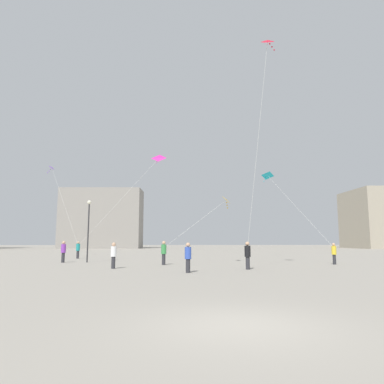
{
  "coord_description": "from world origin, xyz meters",
  "views": [
    {
      "loc": [
        -1.5,
        -8.0,
        1.84
      ],
      "look_at": [
        0.0,
        18.99,
        5.56
      ],
      "focal_mm": 33.17,
      "sensor_mm": 36.0,
      "label": 1
    }
  ],
  "objects_px": {
    "kite_amber_delta": "(226,201)",
    "lamppost_east": "(89,221)",
    "person_in_purple": "(63,251)",
    "person_in_teal": "(78,249)",
    "person_in_green": "(164,252)",
    "person_in_yellow": "(334,253)",
    "building_centre_hall": "(102,219)",
    "kite_violet_diamond": "(52,169)",
    "kite_cyan_delta": "(269,177)",
    "person_in_black": "(248,254)",
    "person_in_white": "(114,254)",
    "person_in_blue": "(188,256)",
    "kite_magenta_delta": "(157,160)",
    "kite_crimson_diamond": "(267,45)"
  },
  "relations": [
    {
      "from": "kite_cyan_delta",
      "to": "person_in_blue",
      "type": "bearing_deg",
      "value": -119.26
    },
    {
      "from": "kite_amber_delta",
      "to": "lamppost_east",
      "type": "bearing_deg",
      "value": 169.45
    },
    {
      "from": "person_in_teal",
      "to": "person_in_yellow",
      "type": "xyz_separation_m",
      "value": [
        22.56,
        -10.66,
        -0.06
      ]
    },
    {
      "from": "building_centre_hall",
      "to": "lamppost_east",
      "type": "xyz_separation_m",
      "value": [
        10.19,
        -57.95,
        -3.74
      ]
    },
    {
      "from": "person_in_purple",
      "to": "kite_cyan_delta",
      "type": "xyz_separation_m",
      "value": [
        19.96,
        7.15,
        7.88
      ]
    },
    {
      "from": "person_in_black",
      "to": "person_in_yellow",
      "type": "relative_size",
      "value": 1.07
    },
    {
      "from": "person_in_purple",
      "to": "kite_magenta_delta",
      "type": "height_order",
      "value": "kite_magenta_delta"
    },
    {
      "from": "person_in_purple",
      "to": "kite_violet_diamond",
      "type": "relative_size",
      "value": 0.2
    },
    {
      "from": "person_in_green",
      "to": "person_in_purple",
      "type": "bearing_deg",
      "value": -87.41
    },
    {
      "from": "kite_violet_diamond",
      "to": "building_centre_hall",
      "type": "xyz_separation_m",
      "value": [
        -3.44,
        48.02,
        -2.84
      ]
    },
    {
      "from": "person_in_black",
      "to": "kite_cyan_delta",
      "type": "relative_size",
      "value": 0.15
    },
    {
      "from": "person_in_purple",
      "to": "kite_cyan_delta",
      "type": "relative_size",
      "value": 0.16
    },
    {
      "from": "person_in_black",
      "to": "person_in_green",
      "type": "xyz_separation_m",
      "value": [
        -5.54,
        4.71,
        0.02
      ]
    },
    {
      "from": "kite_amber_delta",
      "to": "building_centre_hall",
      "type": "relative_size",
      "value": 0.28
    },
    {
      "from": "person_in_white",
      "to": "building_centre_hall",
      "type": "distance_m",
      "value": 66.85
    },
    {
      "from": "person_in_black",
      "to": "kite_crimson_diamond",
      "type": "relative_size",
      "value": 0.13
    },
    {
      "from": "kite_amber_delta",
      "to": "kite_cyan_delta",
      "type": "bearing_deg",
      "value": 55.43
    },
    {
      "from": "person_in_white",
      "to": "person_in_green",
      "type": "xyz_separation_m",
      "value": [
        3.26,
        3.53,
        0.05
      ]
    },
    {
      "from": "kite_crimson_diamond",
      "to": "kite_amber_delta",
      "type": "height_order",
      "value": "kite_crimson_diamond"
    },
    {
      "from": "person_in_green",
      "to": "kite_magenta_delta",
      "type": "relative_size",
      "value": 0.18
    },
    {
      "from": "person_in_teal",
      "to": "person_in_blue",
      "type": "bearing_deg",
      "value": -88.02
    },
    {
      "from": "kite_amber_delta",
      "to": "person_in_teal",
      "type": "bearing_deg",
      "value": 148.0
    },
    {
      "from": "kite_magenta_delta",
      "to": "building_centre_hall",
      "type": "relative_size",
      "value": 0.52
    },
    {
      "from": "lamppost_east",
      "to": "person_in_black",
      "type": "bearing_deg",
      "value": -34.46
    },
    {
      "from": "person_in_blue",
      "to": "kite_amber_delta",
      "type": "xyz_separation_m",
      "value": [
        3.51,
        8.35,
        4.2
      ]
    },
    {
      "from": "kite_cyan_delta",
      "to": "lamppost_east",
      "type": "height_order",
      "value": "kite_cyan_delta"
    },
    {
      "from": "person_in_blue",
      "to": "lamppost_east",
      "type": "bearing_deg",
      "value": -168.43
    },
    {
      "from": "person_in_teal",
      "to": "kite_violet_diamond",
      "type": "height_order",
      "value": "kite_violet_diamond"
    },
    {
      "from": "kite_amber_delta",
      "to": "building_centre_hall",
      "type": "bearing_deg",
      "value": 110.05
    },
    {
      "from": "person_in_purple",
      "to": "kite_magenta_delta",
      "type": "xyz_separation_m",
      "value": [
        7.46,
        8.88,
        10.07
      ]
    },
    {
      "from": "person_in_purple",
      "to": "person_in_yellow",
      "type": "height_order",
      "value": "person_in_purple"
    },
    {
      "from": "person_in_purple",
      "to": "person_in_teal",
      "type": "bearing_deg",
      "value": 50.23
    },
    {
      "from": "person_in_yellow",
      "to": "person_in_green",
      "type": "xyz_separation_m",
      "value": [
        -13.35,
        0.25,
        0.08
      ]
    },
    {
      "from": "person_in_green",
      "to": "person_in_blue",
      "type": "bearing_deg",
      "value": 36.98
    },
    {
      "from": "person_in_black",
      "to": "person_in_blue",
      "type": "relative_size",
      "value": 1.03
    },
    {
      "from": "person_in_white",
      "to": "kite_amber_delta",
      "type": "relative_size",
      "value": 0.31
    },
    {
      "from": "person_in_black",
      "to": "person_in_blue",
      "type": "distance_m",
      "value": 4.52
    },
    {
      "from": "person_in_teal",
      "to": "kite_amber_delta",
      "type": "xyz_separation_m",
      "value": [
        14.3,
        -8.93,
        4.18
      ]
    },
    {
      "from": "person_in_black",
      "to": "person_in_purple",
      "type": "xyz_separation_m",
      "value": [
        -14.17,
        8.1,
        0.02
      ]
    },
    {
      "from": "kite_violet_diamond",
      "to": "kite_magenta_delta",
      "type": "bearing_deg",
      "value": -6.13
    },
    {
      "from": "person_in_black",
      "to": "person_in_purple",
      "type": "bearing_deg",
      "value": -134.85
    },
    {
      "from": "person_in_white",
      "to": "person_in_green",
      "type": "distance_m",
      "value": 4.81
    },
    {
      "from": "person_in_blue",
      "to": "kite_crimson_diamond",
      "type": "xyz_separation_m",
      "value": [
        5.24,
        0.57,
        13.68
      ]
    },
    {
      "from": "person_in_black",
      "to": "person_in_white",
      "type": "xyz_separation_m",
      "value": [
        -8.8,
        1.17,
        -0.03
      ]
    },
    {
      "from": "person_in_purple",
      "to": "kite_amber_delta",
      "type": "xyz_separation_m",
      "value": [
        13.71,
        -1.92,
        4.16
      ]
    },
    {
      "from": "kite_violet_diamond",
      "to": "lamppost_east",
      "type": "height_order",
      "value": "kite_violet_diamond"
    },
    {
      "from": "person_in_blue",
      "to": "kite_magenta_delta",
      "type": "height_order",
      "value": "kite_magenta_delta"
    },
    {
      "from": "kite_violet_diamond",
      "to": "building_centre_hall",
      "type": "relative_size",
      "value": 0.47
    },
    {
      "from": "person_in_yellow",
      "to": "person_in_green",
      "type": "relative_size",
      "value": 0.92
    },
    {
      "from": "person_in_teal",
      "to": "building_centre_hall",
      "type": "distance_m",
      "value": 52.15
    }
  ]
}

